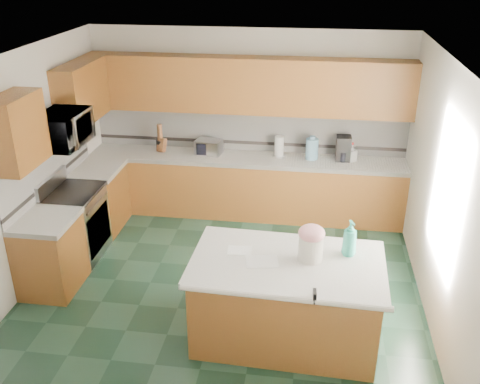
# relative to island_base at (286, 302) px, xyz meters

# --- Properties ---
(floor) EXTENTS (4.60, 4.60, 0.00)m
(floor) POSITION_rel_island_base_xyz_m (-0.77, 0.75, -0.43)
(floor) COLOR black
(floor) RESTS_ON ground
(ceiling) EXTENTS (4.60, 4.60, 0.00)m
(ceiling) POSITION_rel_island_base_xyz_m (-0.77, 0.75, 2.27)
(ceiling) COLOR white
(ceiling) RESTS_ON ground
(wall_back) EXTENTS (4.60, 0.04, 2.70)m
(wall_back) POSITION_rel_island_base_xyz_m (-0.77, 3.07, 0.92)
(wall_back) COLOR white
(wall_back) RESTS_ON ground
(wall_front) EXTENTS (4.60, 0.04, 2.70)m
(wall_front) POSITION_rel_island_base_xyz_m (-0.77, -1.57, 0.92)
(wall_front) COLOR white
(wall_front) RESTS_ON ground
(wall_left) EXTENTS (0.04, 4.60, 2.70)m
(wall_left) POSITION_rel_island_base_xyz_m (-3.09, 0.75, 0.92)
(wall_left) COLOR white
(wall_left) RESTS_ON ground
(wall_right) EXTENTS (0.04, 4.60, 2.70)m
(wall_right) POSITION_rel_island_base_xyz_m (1.55, 0.75, 0.92)
(wall_right) COLOR white
(wall_right) RESTS_ON ground
(back_base_cab) EXTENTS (4.60, 0.60, 0.86)m
(back_base_cab) POSITION_rel_island_base_xyz_m (-0.77, 2.75, 0.00)
(back_base_cab) COLOR #3F2209
(back_base_cab) RESTS_ON ground
(back_countertop) EXTENTS (4.60, 0.64, 0.06)m
(back_countertop) POSITION_rel_island_base_xyz_m (-0.77, 2.75, 0.46)
(back_countertop) COLOR white
(back_countertop) RESTS_ON back_base_cab
(back_upper_cab) EXTENTS (4.60, 0.33, 0.78)m
(back_upper_cab) POSITION_rel_island_base_xyz_m (-0.77, 2.88, 1.51)
(back_upper_cab) COLOR #3F2209
(back_upper_cab) RESTS_ON wall_back
(back_backsplash) EXTENTS (4.60, 0.02, 0.63)m
(back_backsplash) POSITION_rel_island_base_xyz_m (-0.77, 3.04, 0.81)
(back_backsplash) COLOR silver
(back_backsplash) RESTS_ON back_countertop
(back_accent_band) EXTENTS (4.60, 0.01, 0.05)m
(back_accent_band) POSITION_rel_island_base_xyz_m (-0.77, 3.03, 0.61)
(back_accent_band) COLOR black
(back_accent_band) RESTS_ON back_countertop
(left_base_cab_rear) EXTENTS (0.60, 0.82, 0.86)m
(left_base_cab_rear) POSITION_rel_island_base_xyz_m (-2.77, 2.04, 0.00)
(left_base_cab_rear) COLOR #3F2209
(left_base_cab_rear) RESTS_ON ground
(left_counter_rear) EXTENTS (0.64, 0.82, 0.06)m
(left_counter_rear) POSITION_rel_island_base_xyz_m (-2.77, 2.04, 0.46)
(left_counter_rear) COLOR white
(left_counter_rear) RESTS_ON left_base_cab_rear
(left_base_cab_front) EXTENTS (0.60, 0.72, 0.86)m
(left_base_cab_front) POSITION_rel_island_base_xyz_m (-2.77, 0.51, 0.00)
(left_base_cab_front) COLOR #3F2209
(left_base_cab_front) RESTS_ON ground
(left_counter_front) EXTENTS (0.64, 0.72, 0.06)m
(left_counter_front) POSITION_rel_island_base_xyz_m (-2.77, 0.51, 0.46)
(left_counter_front) COLOR white
(left_counter_front) RESTS_ON left_base_cab_front
(left_backsplash) EXTENTS (0.02, 2.30, 0.63)m
(left_backsplash) POSITION_rel_island_base_xyz_m (-3.06, 1.30, 0.81)
(left_backsplash) COLOR silver
(left_backsplash) RESTS_ON wall_left
(left_accent_band) EXTENTS (0.01, 2.30, 0.05)m
(left_accent_band) POSITION_rel_island_base_xyz_m (-3.06, 1.30, 0.61)
(left_accent_band) COLOR black
(left_accent_band) RESTS_ON wall_left
(left_upper_cab_rear) EXTENTS (0.33, 1.09, 0.78)m
(left_upper_cab_rear) POSITION_rel_island_base_xyz_m (-2.91, 2.17, 1.51)
(left_upper_cab_rear) COLOR #3F2209
(left_upper_cab_rear) RESTS_ON wall_left
(left_upper_cab_front) EXTENTS (0.33, 0.72, 0.78)m
(left_upper_cab_front) POSITION_rel_island_base_xyz_m (-2.91, 0.51, 1.51)
(left_upper_cab_front) COLOR #3F2209
(left_upper_cab_front) RESTS_ON wall_left
(range_body) EXTENTS (0.60, 0.76, 0.88)m
(range_body) POSITION_rel_island_base_xyz_m (-2.77, 1.25, 0.01)
(range_body) COLOR #B7B7BC
(range_body) RESTS_ON ground
(range_oven_door) EXTENTS (0.02, 0.68, 0.55)m
(range_oven_door) POSITION_rel_island_base_xyz_m (-2.48, 1.25, -0.03)
(range_oven_door) COLOR black
(range_oven_door) RESTS_ON range_body
(range_cooktop) EXTENTS (0.62, 0.78, 0.04)m
(range_cooktop) POSITION_rel_island_base_xyz_m (-2.77, 1.25, 0.47)
(range_cooktop) COLOR black
(range_cooktop) RESTS_ON range_body
(range_handle) EXTENTS (0.02, 0.66, 0.02)m
(range_handle) POSITION_rel_island_base_xyz_m (-2.45, 1.25, 0.35)
(range_handle) COLOR #B7B7BC
(range_handle) RESTS_ON range_body
(range_backguard) EXTENTS (0.06, 0.76, 0.18)m
(range_backguard) POSITION_rel_island_base_xyz_m (-3.03, 1.25, 0.59)
(range_backguard) COLOR #B7B7BC
(range_backguard) RESTS_ON range_body
(microwave) EXTENTS (0.50, 0.73, 0.41)m
(microwave) POSITION_rel_island_base_xyz_m (-2.77, 1.25, 1.30)
(microwave) COLOR #B7B7BC
(microwave) RESTS_ON wall_left
(island_base) EXTENTS (1.82, 1.08, 0.86)m
(island_base) POSITION_rel_island_base_xyz_m (0.00, 0.00, 0.00)
(island_base) COLOR #3F2209
(island_base) RESTS_ON ground
(island_top) EXTENTS (1.93, 1.19, 0.06)m
(island_top) POSITION_rel_island_base_xyz_m (0.00, 0.00, 0.46)
(island_top) COLOR white
(island_top) RESTS_ON island_base
(island_bullnose) EXTENTS (1.89, 0.13, 0.06)m
(island_bullnose) POSITION_rel_island_base_xyz_m (0.00, -0.56, 0.46)
(island_bullnose) COLOR white
(island_bullnose) RESTS_ON island_base
(treat_jar) EXTENTS (0.28, 0.28, 0.25)m
(treat_jar) POSITION_rel_island_base_xyz_m (0.22, 0.07, 0.62)
(treat_jar) COLOR silver
(treat_jar) RESTS_ON island_top
(treat_jar_lid) EXTENTS (0.26, 0.26, 0.16)m
(treat_jar_lid) POSITION_rel_island_base_xyz_m (0.22, 0.07, 0.78)
(treat_jar_lid) COLOR pink
(treat_jar_lid) RESTS_ON treat_jar
(treat_jar_knob) EXTENTS (0.09, 0.03, 0.03)m
(treat_jar_knob) POSITION_rel_island_base_xyz_m (0.22, 0.07, 0.83)
(treat_jar_knob) COLOR tan
(treat_jar_knob) RESTS_ON treat_jar_lid
(treat_jar_knob_end_l) EXTENTS (0.05, 0.05, 0.05)m
(treat_jar_knob_end_l) POSITION_rel_island_base_xyz_m (0.17, 0.07, 0.83)
(treat_jar_knob_end_l) COLOR tan
(treat_jar_knob_end_l) RESTS_ON treat_jar_lid
(treat_jar_knob_end_r) EXTENTS (0.05, 0.05, 0.05)m
(treat_jar_knob_end_r) POSITION_rel_island_base_xyz_m (0.26, 0.07, 0.83)
(treat_jar_knob_end_r) COLOR tan
(treat_jar_knob_end_r) RESTS_ON treat_jar_lid
(soap_bottle_island) EXTENTS (0.19, 0.19, 0.38)m
(soap_bottle_island) POSITION_rel_island_base_xyz_m (0.59, 0.21, 0.68)
(soap_bottle_island) COLOR teal
(soap_bottle_island) RESTS_ON island_top
(paper_sheet_a) EXTENTS (0.35, 0.29, 0.00)m
(paper_sheet_a) POSITION_rel_island_base_xyz_m (-0.25, -0.04, 0.49)
(paper_sheet_a) COLOR white
(paper_sheet_a) RESTS_ON island_top
(paper_sheet_b) EXTENTS (0.25, 0.20, 0.00)m
(paper_sheet_b) POSITION_rel_island_base_xyz_m (-0.49, 0.14, 0.49)
(paper_sheet_b) COLOR white
(paper_sheet_b) RESTS_ON island_top
(clamp_body) EXTENTS (0.04, 0.10, 0.09)m
(clamp_body) POSITION_rel_island_base_xyz_m (0.27, -0.54, 0.50)
(clamp_body) COLOR black
(clamp_body) RESTS_ON island_top
(clamp_handle) EXTENTS (0.02, 0.07, 0.02)m
(clamp_handle) POSITION_rel_island_base_xyz_m (0.27, -0.60, 0.48)
(clamp_handle) COLOR black
(clamp_handle) RESTS_ON island_top
(knife_block) EXTENTS (0.15, 0.17, 0.22)m
(knife_block) POSITION_rel_island_base_xyz_m (-2.04, 2.80, 0.59)
(knife_block) COLOR #472814
(knife_block) RESTS_ON back_countertop
(utensil_crock) EXTENTS (0.13, 0.13, 0.17)m
(utensil_crock) POSITION_rel_island_base_xyz_m (-2.07, 2.83, 0.57)
(utensil_crock) COLOR black
(utensil_crock) RESTS_ON back_countertop
(utensil_bundle) EXTENTS (0.08, 0.08, 0.24)m
(utensil_bundle) POSITION_rel_island_base_xyz_m (-2.07, 2.83, 0.78)
(utensil_bundle) COLOR #472814
(utensil_bundle) RESTS_ON utensil_crock
(toaster_oven) EXTENTS (0.41, 0.32, 0.21)m
(toaster_oven) POSITION_rel_island_base_xyz_m (-1.33, 2.80, 0.60)
(toaster_oven) COLOR #B7B7BC
(toaster_oven) RESTS_ON back_countertop
(toaster_oven_door) EXTENTS (0.33, 0.01, 0.17)m
(toaster_oven_door) POSITION_rel_island_base_xyz_m (-1.33, 2.68, 0.60)
(toaster_oven_door) COLOR black
(toaster_oven_door) RESTS_ON toaster_oven
(paper_towel) EXTENTS (0.13, 0.13, 0.30)m
(paper_towel) POSITION_rel_island_base_xyz_m (-0.30, 2.85, 0.64)
(paper_towel) COLOR white
(paper_towel) RESTS_ON back_countertop
(paper_towel_base) EXTENTS (0.20, 0.20, 0.01)m
(paper_towel_base) POSITION_rel_island_base_xyz_m (-0.30, 2.85, 0.50)
(paper_towel_base) COLOR #B7B7BC
(paper_towel_base) RESTS_ON back_countertop
(water_jug) EXTENTS (0.18, 0.18, 0.30)m
(water_jug) POSITION_rel_island_base_xyz_m (0.17, 2.81, 0.64)
(water_jug) COLOR #77B0D3
(water_jug) RESTS_ON back_countertop
(water_jug_neck) EXTENTS (0.09, 0.09, 0.04)m
(water_jug_neck) POSITION_rel_island_base_xyz_m (0.17, 2.81, 0.81)
(water_jug_neck) COLOR #77B0D3
(water_jug_neck) RESTS_ON water_jug
(coffee_maker) EXTENTS (0.21, 0.23, 0.35)m
(coffee_maker) POSITION_rel_island_base_xyz_m (0.62, 2.83, 0.67)
(coffee_maker) COLOR black
(coffee_maker) RESTS_ON back_countertop
(coffee_carafe) EXTENTS (0.14, 0.14, 0.14)m
(coffee_carafe) POSITION_rel_island_base_xyz_m (0.62, 2.78, 0.56)
(coffee_carafe) COLOR black
(coffee_carafe) RESTS_ON back_countertop
(soap_bottle_back) EXTENTS (0.16, 0.16, 0.24)m
(soap_bottle_back) POSITION_rel_island_base_xyz_m (0.74, 2.80, 0.61)
(soap_bottle_back) COLOR white
(soap_bottle_back) RESTS_ON back_countertop
(soap_back_cap) EXTENTS (0.02, 0.02, 0.03)m
(soap_back_cap) POSITION_rel_island_base_xyz_m (0.74, 2.80, 0.75)
(soap_back_cap) COLOR red
(soap_back_cap) RESTS_ON soap_bottle_back
(window_light_proxy) EXTENTS (0.02, 1.40, 1.10)m
(window_light_proxy) POSITION_rel_island_base_xyz_m (1.52, 0.55, 1.07)
(window_light_proxy) COLOR white
(window_light_proxy) RESTS_ON wall_right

